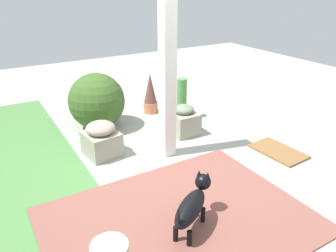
% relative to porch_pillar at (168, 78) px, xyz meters
% --- Properties ---
extents(ground_plane, '(12.00, 12.00, 0.00)m').
position_rel_porch_pillar_xyz_m(ground_plane, '(-0.21, 0.02, -1.01)').
color(ground_plane, '#9CA096').
extents(brick_path, '(1.80, 2.40, 0.02)m').
position_rel_porch_pillar_xyz_m(brick_path, '(-1.18, 0.57, -1.00)').
color(brick_path, brown).
rests_on(brick_path, ground).
extents(porch_pillar, '(0.16, 0.16, 2.01)m').
position_rel_porch_pillar_xyz_m(porch_pillar, '(0.00, 0.00, 0.00)').
color(porch_pillar, white).
rests_on(porch_pillar, ground).
extents(stone_planter_nearest, '(0.41, 0.37, 0.44)m').
position_rel_porch_pillar_xyz_m(stone_planter_nearest, '(0.42, -0.52, -0.81)').
color(stone_planter_nearest, gray).
rests_on(stone_planter_nearest, ground).
extents(stone_planter_mid, '(0.47, 0.44, 0.46)m').
position_rel_porch_pillar_xyz_m(stone_planter_mid, '(0.40, 0.73, -0.79)').
color(stone_planter_mid, gray).
rests_on(stone_planter_mid, ground).
extents(round_shrub, '(0.83, 0.83, 0.83)m').
position_rel_porch_pillar_xyz_m(round_shrub, '(1.26, 0.47, -0.59)').
color(round_shrub, '#385722').
rests_on(round_shrub, ground).
extents(terracotta_pot_spiky, '(0.24, 0.24, 0.67)m').
position_rel_porch_pillar_xyz_m(terracotta_pot_spiky, '(1.39, -0.49, -0.69)').
color(terracotta_pot_spiky, '#C5784E').
rests_on(terracotta_pot_spiky, ground).
extents(terracotta_pot_tall, '(0.28, 0.28, 0.66)m').
position_rel_porch_pillar_xyz_m(terracotta_pot_tall, '(0.92, -0.81, -0.77)').
color(terracotta_pot_tall, '#C47340').
rests_on(terracotta_pot_tall, ground).
extents(dog, '(0.48, 0.61, 0.46)m').
position_rel_porch_pillar_xyz_m(dog, '(-1.32, 0.53, -0.74)').
color(dog, black).
rests_on(dog, ground).
extents(doormat, '(0.71, 0.46, 0.03)m').
position_rel_porch_pillar_xyz_m(doormat, '(-0.71, -1.26, -0.99)').
color(doormat, brown).
rests_on(doormat, ground).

